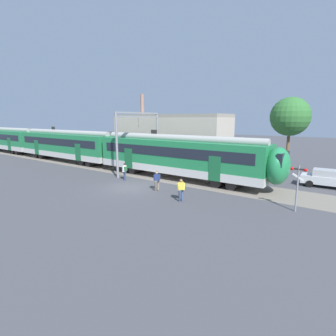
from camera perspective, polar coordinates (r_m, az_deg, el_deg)
The scene contains 11 objects.
ground_plane at distance 22.95m, azimuth -8.13°, elevation -4.18°, with size 160.00×160.00×0.00m, color #424247.
track_bed at distance 33.48m, azimuth -14.10°, elevation 0.31°, with size 80.00×4.40×0.01m, color slate.
commuter_train at distance 38.62m, azimuth -20.81°, elevation 4.65°, with size 56.65×3.07×4.73m.
pedestrian_white at distance 25.41m, azimuth -9.41°, elevation -0.48°, with size 0.62×0.58×1.67m.
pedestrian_navy at distance 21.49m, azimuth -2.43°, elevation -2.38°, with size 0.50×0.71×1.67m.
pedestrian_yellow at distance 18.77m, azimuth 2.86°, elevation -4.32°, with size 0.51×0.71×1.67m.
parked_car_silver at distance 26.42m, azimuth 31.25°, elevation -1.94°, with size 4.09×1.94×1.54m.
catenary_gantry at distance 28.55m, azimuth -6.43°, elevation 7.53°, with size 0.24×6.64×6.53m.
crossing_signal at distance 18.33m, azimuth 26.41°, elevation -2.52°, with size 0.96×0.22×3.00m.
background_building at distance 34.91m, azimuth 0.38°, elevation 6.34°, with size 15.83×5.00×9.20m.
street_tree_right at distance 33.16m, azimuth 25.06°, elevation 10.07°, with size 4.36×4.36×8.26m.
Camera 1 is at (15.51, -15.88, 5.84)m, focal length 28.00 mm.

